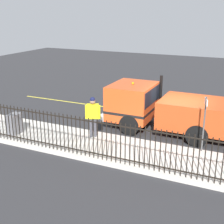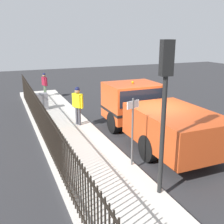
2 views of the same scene
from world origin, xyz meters
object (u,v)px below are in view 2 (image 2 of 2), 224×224
(street_sign, at_px, (133,124))
(traffic_cone, at_px, (176,119))
(pedestrian_distant, at_px, (44,82))
(traffic_light_near, at_px, (165,89))
(work_truck, at_px, (150,112))
(utility_cabinet, at_px, (42,101))
(worker_standing, at_px, (78,102))

(street_sign, bearing_deg, traffic_cone, -141.38)
(pedestrian_distant, xyz_separation_m, traffic_light_near, (-0.90, 13.18, 1.87))
(work_truck, bearing_deg, traffic_light_near, -116.55)
(work_truck, bearing_deg, traffic_cone, 27.73)
(street_sign, bearing_deg, utility_cabinet, -78.47)
(worker_standing, height_order, street_sign, street_sign)
(utility_cabinet, bearing_deg, street_sign, 101.53)
(traffic_cone, xyz_separation_m, street_sign, (4.07, 3.25, 1.30))
(worker_standing, bearing_deg, traffic_cone, 47.37)
(utility_cabinet, xyz_separation_m, street_sign, (-1.65, 8.07, 0.95))
(traffic_light_near, distance_m, street_sign, 2.25)
(work_truck, relative_size, pedestrian_distant, 3.98)
(pedestrian_distant, bearing_deg, worker_standing, 167.23)
(worker_standing, height_order, utility_cabinet, worker_standing)
(traffic_cone, bearing_deg, street_sign, 38.62)
(pedestrian_distant, relative_size, street_sign, 0.72)
(pedestrian_distant, relative_size, utility_cabinet, 1.74)
(work_truck, bearing_deg, utility_cabinet, 120.66)
(worker_standing, xyz_separation_m, pedestrian_distant, (0.43, -6.81, -0.13))
(worker_standing, xyz_separation_m, traffic_light_near, (-0.47, 6.37, 1.74))
(traffic_cone, bearing_deg, work_truck, 27.71)
(work_truck, xyz_separation_m, worker_standing, (2.38, -2.54, 0.08))
(worker_standing, relative_size, traffic_cone, 3.24)
(work_truck, distance_m, utility_cabinet, 6.95)
(work_truck, height_order, worker_standing, work_truck)
(utility_cabinet, height_order, street_sign, street_sign)
(worker_standing, distance_m, utility_cabinet, 3.66)
(worker_standing, relative_size, street_sign, 0.81)
(traffic_cone, relative_size, street_sign, 0.25)
(worker_standing, xyz_separation_m, street_sign, (-0.50, 4.65, 0.29))
(utility_cabinet, bearing_deg, traffic_cone, 139.90)
(traffic_light_near, height_order, traffic_cone, traffic_light_near)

